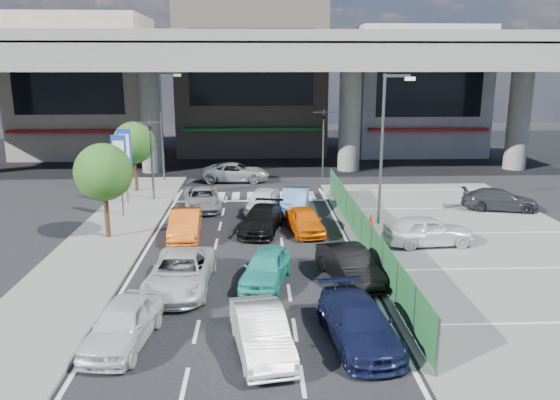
{
  "coord_description": "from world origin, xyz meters",
  "views": [
    {
      "loc": [
        0.41,
        -22.26,
        8.38
      ],
      "look_at": [
        1.6,
        5.18,
        1.63
      ],
      "focal_mm": 35.0,
      "sensor_mm": 36.0,
      "label": 1
    }
  ],
  "objects_px": {
    "wagon_silver_front_left": "(202,199)",
    "parked_sedan_white": "(428,231)",
    "sedan_white_mid_left": "(180,272)",
    "kei_truck_front_right": "(295,201)",
    "traffic_light_left": "(151,139)",
    "signboard_near": "(120,164)",
    "taxi_teal_mid": "(266,267)",
    "crossing_wagon_silver": "(236,172)",
    "van_white_back_left": "(123,324)",
    "hatch_black_mid_right": "(349,265)",
    "street_lamp_left": "(164,117)",
    "traffic_cone": "(371,219)",
    "street_lamp_right": "(386,137)",
    "signboard_far": "(125,156)",
    "sedan_white_front_mid": "(263,201)",
    "taxi_orange_right": "(305,220)",
    "hatch_white_back_mid": "(261,332)",
    "taxi_orange_left": "(185,224)",
    "tree_near": "(104,172)",
    "tree_far": "(134,143)",
    "parked_sedan_dgrey": "(500,200)",
    "sedan_black_mid": "(262,220)",
    "traffic_light_right": "(324,126)",
    "minivan_navy_back": "(359,323)"
  },
  "relations": [
    {
      "from": "street_lamp_right",
      "to": "taxi_orange_right",
      "type": "xyz_separation_m",
      "value": [
        -4.32,
        -1.32,
        -4.12
      ]
    },
    {
      "from": "kei_truck_front_right",
      "to": "signboard_far",
      "type": "bearing_deg",
      "value": 176.67
    },
    {
      "from": "street_lamp_right",
      "to": "sedan_white_mid_left",
      "type": "xyz_separation_m",
      "value": [
        -9.74,
        -8.47,
        -4.08
      ]
    },
    {
      "from": "hatch_white_back_mid",
      "to": "hatch_black_mid_right",
      "type": "relative_size",
      "value": 0.99
    },
    {
      "from": "street_lamp_left",
      "to": "sedan_white_front_mid",
      "type": "height_order",
      "value": "street_lamp_left"
    },
    {
      "from": "hatch_black_mid_right",
      "to": "wagon_silver_front_left",
      "type": "distance_m",
      "value": 13.59
    },
    {
      "from": "wagon_silver_front_left",
      "to": "parked_sedan_white",
      "type": "bearing_deg",
      "value": -41.04
    },
    {
      "from": "street_lamp_right",
      "to": "crossing_wagon_silver",
      "type": "distance_m",
      "value": 14.98
    },
    {
      "from": "signboard_near",
      "to": "signboard_far",
      "type": "bearing_deg",
      "value": 97.59
    },
    {
      "from": "van_white_back_left",
      "to": "sedan_white_mid_left",
      "type": "bearing_deg",
      "value": 81.81
    },
    {
      "from": "traffic_light_left",
      "to": "signboard_near",
      "type": "distance_m",
      "value": 4.22
    },
    {
      "from": "signboard_far",
      "to": "sedan_white_mid_left",
      "type": "distance_m",
      "value": 14.57
    },
    {
      "from": "van_white_back_left",
      "to": "wagon_silver_front_left",
      "type": "distance_m",
      "value": 16.47
    },
    {
      "from": "traffic_light_left",
      "to": "street_lamp_left",
      "type": "distance_m",
      "value": 6.06
    },
    {
      "from": "tree_near",
      "to": "hatch_black_mid_right",
      "type": "distance_m",
      "value": 12.84
    },
    {
      "from": "taxi_teal_mid",
      "to": "crossing_wagon_silver",
      "type": "relative_size",
      "value": 0.78
    },
    {
      "from": "street_lamp_right",
      "to": "traffic_cone",
      "type": "relative_size",
      "value": 12.23
    },
    {
      "from": "sedan_black_mid",
      "to": "taxi_orange_right",
      "type": "distance_m",
      "value": 2.24
    },
    {
      "from": "street_lamp_right",
      "to": "traffic_light_left",
      "type": "bearing_deg",
      "value": 155.84
    },
    {
      "from": "traffic_cone",
      "to": "sedan_white_front_mid",
      "type": "bearing_deg",
      "value": 151.16
    },
    {
      "from": "street_lamp_left",
      "to": "signboard_far",
      "type": "relative_size",
      "value": 1.7
    },
    {
      "from": "signboard_far",
      "to": "taxi_orange_right",
      "type": "relative_size",
      "value": 1.24
    },
    {
      "from": "hatch_white_back_mid",
      "to": "taxi_orange_left",
      "type": "xyz_separation_m",
      "value": [
        -3.69,
        11.52,
        0.02
      ]
    },
    {
      "from": "van_white_back_left",
      "to": "parked_sedan_dgrey",
      "type": "bearing_deg",
      "value": 46.92
    },
    {
      "from": "street_lamp_left",
      "to": "traffic_cone",
      "type": "distance_m",
      "value": 18.33
    },
    {
      "from": "signboard_near",
      "to": "minivan_navy_back",
      "type": "height_order",
      "value": "signboard_near"
    },
    {
      "from": "van_white_back_left",
      "to": "hatch_white_back_mid",
      "type": "relative_size",
      "value": 0.99
    },
    {
      "from": "tree_far",
      "to": "taxi_orange_right",
      "type": "height_order",
      "value": "tree_far"
    },
    {
      "from": "street_lamp_left",
      "to": "hatch_black_mid_right",
      "type": "relative_size",
      "value": 1.93
    },
    {
      "from": "tree_near",
      "to": "taxi_orange_right",
      "type": "xyz_separation_m",
      "value": [
        9.86,
        0.68,
        -2.74
      ]
    },
    {
      "from": "sedan_white_mid_left",
      "to": "hatch_black_mid_right",
      "type": "xyz_separation_m",
      "value": [
        6.62,
        0.52,
        -0.01
      ]
    },
    {
      "from": "street_lamp_right",
      "to": "taxi_orange_right",
      "type": "height_order",
      "value": "street_lamp_right"
    },
    {
      "from": "traffic_light_left",
      "to": "taxi_orange_right",
      "type": "relative_size",
      "value": 1.37
    },
    {
      "from": "van_white_back_left",
      "to": "hatch_black_mid_right",
      "type": "height_order",
      "value": "van_white_back_left"
    },
    {
      "from": "parked_sedan_white",
      "to": "traffic_cone",
      "type": "height_order",
      "value": "parked_sedan_white"
    },
    {
      "from": "traffic_light_left",
      "to": "kei_truck_front_right",
      "type": "relative_size",
      "value": 1.25
    },
    {
      "from": "traffic_light_left",
      "to": "wagon_silver_front_left",
      "type": "height_order",
      "value": "traffic_light_left"
    },
    {
      "from": "signboard_near",
      "to": "taxi_orange_left",
      "type": "height_order",
      "value": "signboard_near"
    },
    {
      "from": "signboard_far",
      "to": "sedan_white_front_mid",
      "type": "distance_m",
      "value": 8.93
    },
    {
      "from": "traffic_light_left",
      "to": "signboard_near",
      "type": "relative_size",
      "value": 1.11
    },
    {
      "from": "signboard_near",
      "to": "crossing_wagon_silver",
      "type": "distance_m",
      "value": 11.72
    },
    {
      "from": "signboard_near",
      "to": "taxi_orange_right",
      "type": "relative_size",
      "value": 1.24
    },
    {
      "from": "traffic_light_left",
      "to": "traffic_cone",
      "type": "xyz_separation_m",
      "value": [
        12.73,
        -6.31,
        -3.55
      ]
    },
    {
      "from": "tree_far",
      "to": "crossing_wagon_silver",
      "type": "bearing_deg",
      "value": 26.16
    },
    {
      "from": "sedan_white_mid_left",
      "to": "kei_truck_front_right",
      "type": "height_order",
      "value": "sedan_white_mid_left"
    },
    {
      "from": "hatch_white_back_mid",
      "to": "taxi_orange_right",
      "type": "xyz_separation_m",
      "value": [
        2.37,
        12.07,
        -0.03
      ]
    },
    {
      "from": "traffic_light_right",
      "to": "hatch_white_back_mid",
      "type": "xyz_separation_m",
      "value": [
        -5.01,
        -26.39,
        -3.26
      ]
    },
    {
      "from": "hatch_white_back_mid",
      "to": "sedan_white_mid_left",
      "type": "xyz_separation_m",
      "value": [
        -3.05,
        4.92,
        0.02
      ]
    },
    {
      "from": "sedan_white_mid_left",
      "to": "hatch_black_mid_right",
      "type": "height_order",
      "value": "sedan_white_mid_left"
    },
    {
      "from": "traffic_light_left",
      "to": "street_lamp_left",
      "type": "height_order",
      "value": "street_lamp_left"
    }
  ]
}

